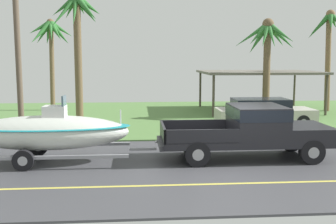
{
  "coord_description": "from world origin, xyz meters",
  "views": [
    {
      "loc": [
        -3.11,
        -12.21,
        3.4
      ],
      "look_at": [
        -1.98,
        2.29,
        1.43
      ],
      "focal_mm": 43.16,
      "sensor_mm": 36.0,
      "label": 1
    }
  ],
  "objects_px": {
    "carport_awning": "(259,73)",
    "utility_pole": "(18,47)",
    "boat_on_trailer": "(47,132)",
    "palm_tree_far_left": "(329,35)",
    "palm_tree_near_right": "(79,24)",
    "parked_sedan_near": "(264,113)",
    "pickup_truck_towing": "(256,129)",
    "palm_tree_mid": "(267,44)",
    "palm_tree_near_left": "(51,37)"
  },
  "relations": [
    {
      "from": "palm_tree_mid",
      "to": "palm_tree_near_right",
      "type": "bearing_deg",
      "value": -169.98
    },
    {
      "from": "palm_tree_mid",
      "to": "utility_pole",
      "type": "height_order",
      "value": "utility_pole"
    },
    {
      "from": "carport_awning",
      "to": "utility_pole",
      "type": "distance_m",
      "value": 14.66
    },
    {
      "from": "palm_tree_near_left",
      "to": "palm_tree_far_left",
      "type": "bearing_deg",
      "value": -5.58
    },
    {
      "from": "boat_on_trailer",
      "to": "carport_awning",
      "type": "xyz_separation_m",
      "value": [
        10.56,
        11.72,
        1.43
      ]
    },
    {
      "from": "palm_tree_mid",
      "to": "utility_pole",
      "type": "relative_size",
      "value": 0.75
    },
    {
      "from": "pickup_truck_towing",
      "to": "carport_awning",
      "type": "relative_size",
      "value": 0.82
    },
    {
      "from": "boat_on_trailer",
      "to": "palm_tree_far_left",
      "type": "xyz_separation_m",
      "value": [
        14.83,
        11.43,
        3.75
      ]
    },
    {
      "from": "pickup_truck_towing",
      "to": "parked_sedan_near",
      "type": "bearing_deg",
      "value": 69.96
    },
    {
      "from": "carport_awning",
      "to": "palm_tree_far_left",
      "type": "bearing_deg",
      "value": -3.86
    },
    {
      "from": "palm_tree_mid",
      "to": "utility_pole",
      "type": "bearing_deg",
      "value": -158.17
    },
    {
      "from": "carport_awning",
      "to": "palm_tree_near_right",
      "type": "relative_size",
      "value": 1.08
    },
    {
      "from": "utility_pole",
      "to": "palm_tree_mid",
      "type": "bearing_deg",
      "value": 21.83
    },
    {
      "from": "carport_awning",
      "to": "pickup_truck_towing",
      "type": "bearing_deg",
      "value": -107.31
    },
    {
      "from": "boat_on_trailer",
      "to": "palm_tree_mid",
      "type": "relative_size",
      "value": 1.17
    },
    {
      "from": "palm_tree_near_left",
      "to": "parked_sedan_near",
      "type": "bearing_deg",
      "value": -30.62
    },
    {
      "from": "utility_pole",
      "to": "palm_tree_far_left",
      "type": "bearing_deg",
      "value": 23.18
    },
    {
      "from": "boat_on_trailer",
      "to": "palm_tree_near_right",
      "type": "relative_size",
      "value": 0.98
    },
    {
      "from": "pickup_truck_towing",
      "to": "utility_pole",
      "type": "distance_m",
      "value": 10.24
    },
    {
      "from": "carport_awning",
      "to": "palm_tree_far_left",
      "type": "distance_m",
      "value": 4.87
    },
    {
      "from": "boat_on_trailer",
      "to": "palm_tree_far_left",
      "type": "distance_m",
      "value": 19.1
    },
    {
      "from": "carport_awning",
      "to": "palm_tree_near_right",
      "type": "distance_m",
      "value": 11.61
    },
    {
      "from": "pickup_truck_towing",
      "to": "carport_awning",
      "type": "bearing_deg",
      "value": 72.69
    },
    {
      "from": "carport_awning",
      "to": "palm_tree_near_left",
      "type": "bearing_deg",
      "value": 173.85
    },
    {
      "from": "parked_sedan_near",
      "to": "carport_awning",
      "type": "height_order",
      "value": "carport_awning"
    },
    {
      "from": "pickup_truck_towing",
      "to": "palm_tree_far_left",
      "type": "bearing_deg",
      "value": 55.28
    },
    {
      "from": "pickup_truck_towing",
      "to": "parked_sedan_near",
      "type": "distance_m",
      "value": 6.66
    },
    {
      "from": "boat_on_trailer",
      "to": "palm_tree_near_left",
      "type": "bearing_deg",
      "value": 100.41
    },
    {
      "from": "parked_sedan_near",
      "to": "palm_tree_mid",
      "type": "distance_m",
      "value": 4.63
    },
    {
      "from": "carport_awning",
      "to": "palm_tree_near_left",
      "type": "relative_size",
      "value": 1.23
    },
    {
      "from": "palm_tree_mid",
      "to": "utility_pole",
      "type": "xyz_separation_m",
      "value": [
        -12.18,
        -4.88,
        -0.33
      ]
    },
    {
      "from": "boat_on_trailer",
      "to": "parked_sedan_near",
      "type": "height_order",
      "value": "boat_on_trailer"
    },
    {
      "from": "palm_tree_near_left",
      "to": "palm_tree_far_left",
      "type": "height_order",
      "value": "palm_tree_far_left"
    },
    {
      "from": "palm_tree_far_left",
      "to": "palm_tree_near_right",
      "type": "bearing_deg",
      "value": -164.44
    },
    {
      "from": "parked_sedan_near",
      "to": "utility_pole",
      "type": "relative_size",
      "value": 0.65
    },
    {
      "from": "palm_tree_near_right",
      "to": "parked_sedan_near",
      "type": "bearing_deg",
      "value": -6.82
    },
    {
      "from": "parked_sedan_near",
      "to": "palm_tree_far_left",
      "type": "xyz_separation_m",
      "value": [
        5.64,
        5.18,
        4.08
      ]
    },
    {
      "from": "pickup_truck_towing",
      "to": "parked_sedan_near",
      "type": "xyz_separation_m",
      "value": [
        2.28,
        6.25,
        -0.34
      ]
    },
    {
      "from": "boat_on_trailer",
      "to": "parked_sedan_near",
      "type": "bearing_deg",
      "value": 34.21
    },
    {
      "from": "palm_tree_near_left",
      "to": "palm_tree_mid",
      "type": "bearing_deg",
      "value": -17.59
    },
    {
      "from": "parked_sedan_near",
      "to": "palm_tree_mid",
      "type": "xyz_separation_m",
      "value": [
        1.02,
        2.87,
        3.49
      ]
    },
    {
      "from": "palm_tree_mid",
      "to": "parked_sedan_near",
      "type": "bearing_deg",
      "value": -109.58
    },
    {
      "from": "palm_tree_near_right",
      "to": "palm_tree_far_left",
      "type": "bearing_deg",
      "value": 15.56
    },
    {
      "from": "boat_on_trailer",
      "to": "carport_awning",
      "type": "distance_m",
      "value": 15.84
    },
    {
      "from": "palm_tree_near_left",
      "to": "utility_pole",
      "type": "distance_m",
      "value": 8.93
    },
    {
      "from": "parked_sedan_near",
      "to": "palm_tree_near_left",
      "type": "height_order",
      "value": "palm_tree_near_left"
    },
    {
      "from": "pickup_truck_towing",
      "to": "palm_tree_mid",
      "type": "xyz_separation_m",
      "value": [
        3.3,
        9.11,
        3.15
      ]
    },
    {
      "from": "palm_tree_near_left",
      "to": "palm_tree_far_left",
      "type": "xyz_separation_m",
      "value": [
        17.24,
        -1.69,
        0.1
      ]
    },
    {
      "from": "palm_tree_near_left",
      "to": "palm_tree_near_right",
      "type": "xyz_separation_m",
      "value": [
        2.53,
        -5.78,
        0.35
      ]
    },
    {
      "from": "pickup_truck_towing",
      "to": "utility_pole",
      "type": "relative_size",
      "value": 0.79
    }
  ]
}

